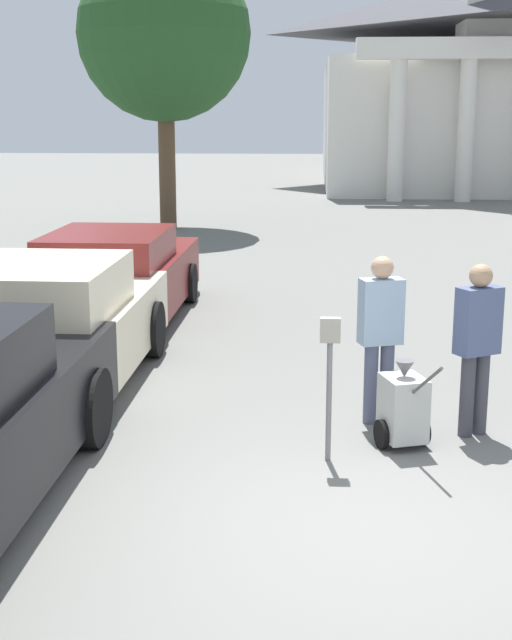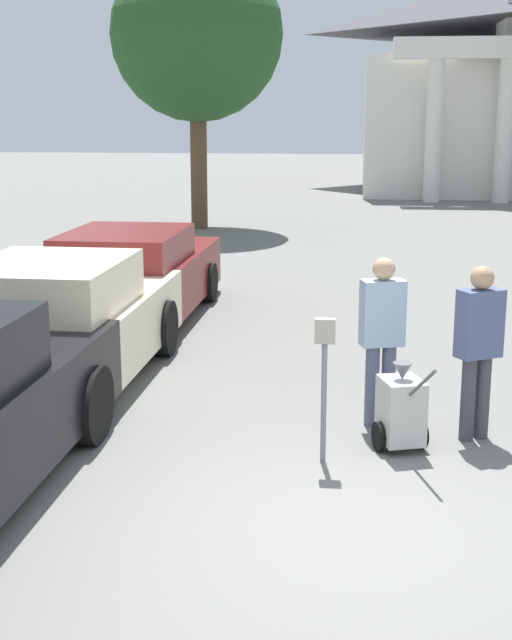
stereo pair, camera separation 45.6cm
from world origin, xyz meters
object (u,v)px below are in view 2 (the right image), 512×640
at_px(parked_car_maroon, 129,279).
at_px(church, 512,69).
at_px(parked_car_cream, 56,329).
at_px(person_worker, 382,331).
at_px(person_supervisor, 479,342).
at_px(parking_meter, 324,363).
at_px(equipment_cart, 401,410).

xyz_separation_m(parked_car_maroon, church, (9.34, 25.72, 4.08)).
relative_size(parked_car_cream, church, 0.23).
bearing_deg(person_worker, person_supervisor, 145.00).
xyz_separation_m(parked_car_cream, person_supervisor, (4.52, -1.07, 0.26)).
bearing_deg(church, person_worker, -100.89).
height_order(parked_car_maroon, church, church).
relative_size(person_worker, person_supervisor, 1.01).
xyz_separation_m(parking_meter, church, (6.25, 30.79, 3.81)).
xyz_separation_m(parked_car_cream, person_worker, (3.62, -0.77, 0.27)).
height_order(person_worker, equipment_cart, person_worker).
bearing_deg(parked_car_maroon, person_supervisor, -43.13).
xyz_separation_m(parked_car_maroon, parking_meter, (3.09, -5.08, 0.27)).
bearing_deg(parked_car_cream, equipment_cart, -20.21).
distance_m(equipment_cart, church, 31.22).
height_order(parked_car_maroon, parking_meter, parked_car_maroon).
relative_size(parked_car_maroon, person_worker, 3.05).
distance_m(person_worker, equipment_cart, 0.91).
relative_size(parked_car_cream, person_supervisor, 2.90).
bearing_deg(person_supervisor, parked_car_cream, -43.11).
xyz_separation_m(parking_meter, person_supervisor, (1.42, 0.75, 0.04)).
distance_m(parking_meter, person_worker, 1.17).
xyz_separation_m(parking_meter, equipment_cart, (0.70, 0.38, -0.54)).
xyz_separation_m(parked_car_cream, church, (9.34, 28.97, 4.04)).
xyz_separation_m(parked_car_maroon, person_supervisor, (4.52, -4.33, 0.30)).
relative_size(person_supervisor, equipment_cart, 1.70).
bearing_deg(parking_meter, person_worker, 63.57).
height_order(parked_car_maroon, person_supervisor, person_supervisor).
bearing_deg(equipment_cart, person_worker, 87.30).
height_order(parked_car_cream, parking_meter, parked_car_cream).
relative_size(parked_car_maroon, person_supervisor, 3.08).
distance_m(parking_meter, church, 31.65).
distance_m(parking_meter, equipment_cart, 0.96).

